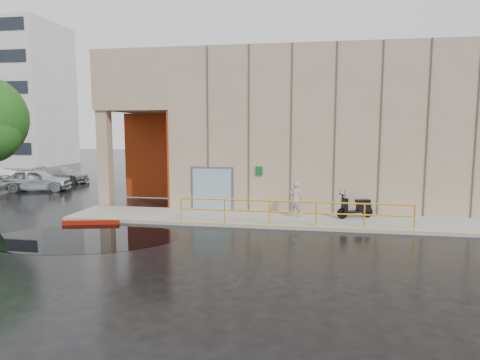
# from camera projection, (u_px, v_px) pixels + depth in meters

# --- Properties ---
(ground) EXTENTS (120.00, 120.00, 0.00)m
(ground) POSITION_uv_depth(u_px,v_px,m) (168.00, 245.00, 15.24)
(ground) COLOR black
(ground) RESTS_ON ground
(sidewalk) EXTENTS (20.00, 3.00, 0.15)m
(sidewalk) POSITION_uv_depth(u_px,v_px,m) (288.00, 220.00, 18.95)
(sidewalk) COLOR gray
(sidewalk) RESTS_ON ground
(building) EXTENTS (20.00, 10.17, 8.00)m
(building) POSITION_uv_depth(u_px,v_px,m) (315.00, 126.00, 24.58)
(building) COLOR gray
(building) RESTS_ON ground
(guardrail) EXTENTS (9.56, 0.06, 1.03)m
(guardrail) POSITION_uv_depth(u_px,v_px,m) (293.00, 213.00, 17.51)
(guardrail) COLOR #E3A20B
(guardrail) RESTS_ON sidewalk
(distant_building) EXTENTS (12.00, 8.08, 15.00)m
(distant_building) POSITION_uv_depth(u_px,v_px,m) (7.00, 96.00, 46.40)
(distant_building) COLOR beige
(distant_building) RESTS_ON ground
(person) EXTENTS (0.62, 0.45, 1.60)m
(person) POSITION_uv_depth(u_px,v_px,m) (296.00, 199.00, 19.27)
(person) COLOR #99999E
(person) RESTS_ON sidewalk
(scooter) EXTENTS (1.75, 1.18, 1.32)m
(scooter) POSITION_uv_depth(u_px,v_px,m) (356.00, 201.00, 18.92)
(scooter) COLOR black
(scooter) RESTS_ON sidewalk
(red_curb) EXTENTS (2.38, 0.71, 0.18)m
(red_curb) POSITION_uv_depth(u_px,v_px,m) (91.00, 222.00, 18.41)
(red_curb) COLOR maroon
(red_curb) RESTS_ON ground
(puddle) EXTENTS (7.96, 5.84, 0.01)m
(puddle) POSITION_uv_depth(u_px,v_px,m) (84.00, 238.00, 16.22)
(puddle) COLOR black
(puddle) RESTS_ON ground
(car_a) EXTENTS (4.62, 2.90, 1.47)m
(car_a) POSITION_uv_depth(u_px,v_px,m) (36.00, 180.00, 27.91)
(car_a) COLOR silver
(car_a) RESTS_ON ground
(car_c) EXTENTS (4.10, 1.78, 1.18)m
(car_c) POSITION_uv_depth(u_px,v_px,m) (62.00, 175.00, 32.10)
(car_c) COLOR #AFB3B7
(car_c) RESTS_ON ground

